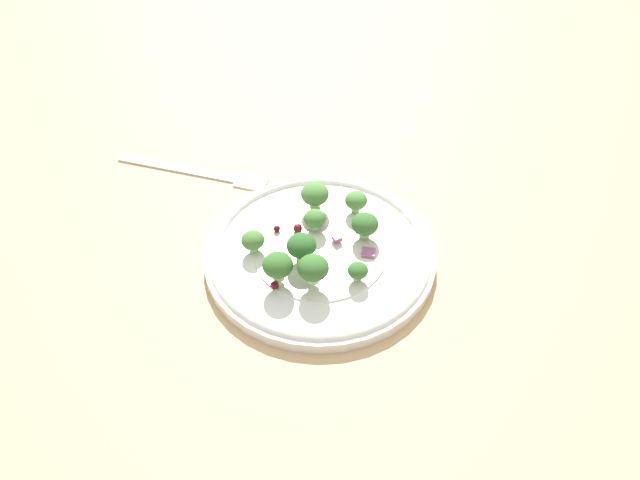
{
  "coord_description": "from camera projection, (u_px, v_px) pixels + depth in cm",
  "views": [
    {
      "loc": [
        46.53,
        7.24,
        48.34
      ],
      "look_at": [
        2.65,
        -2.51,
        2.7
      ],
      "focal_mm": 36.07,
      "sensor_mm": 36.0,
      "label": 1
    }
  ],
  "objects": [
    {
      "name": "ground_plane",
      "position": [
        348.0,
        251.0,
        0.68
      ],
      "size": [
        180.0,
        180.0,
        2.0
      ],
      "primitive_type": "cube",
      "color": "tan"
    },
    {
      "name": "plate",
      "position": [
        320.0,
        253.0,
        0.65
      ],
      "size": [
        23.55,
        23.55,
        1.7
      ],
      "color": "white",
      "rests_on": "ground_plane"
    },
    {
      "name": "dressing_pool",
      "position": [
        320.0,
        250.0,
        0.65
      ],
      "size": [
        13.66,
        13.66,
        0.2
      ],
      "primitive_type": "cylinder",
      "color": "white",
      "rests_on": "plate"
    },
    {
      "name": "broccoli_floret_0",
      "position": [
        358.0,
        271.0,
        0.61
      ],
      "size": [
        1.97,
        1.97,
        2.0
      ],
      "color": "#9EC684",
      "rests_on": "plate"
    },
    {
      "name": "broccoli_floret_1",
      "position": [
        313.0,
        268.0,
        0.6
      ],
      "size": [
        2.98,
        2.98,
        3.02
      ],
      "color": "#ADD18E",
      "rests_on": "plate"
    },
    {
      "name": "broccoli_floret_2",
      "position": [
        253.0,
        241.0,
        0.64
      ],
      "size": [
        2.34,
        2.34,
        2.36
      ],
      "color": "#ADD18E",
      "rests_on": "plate"
    },
    {
      "name": "broccoli_floret_3",
      "position": [
        278.0,
        266.0,
        0.6
      ],
      "size": [
        2.95,
        2.95,
        2.99
      ],
      "color": "#ADD18E",
      "rests_on": "plate"
    },
    {
      "name": "broccoli_floret_4",
      "position": [
        316.0,
        217.0,
        0.66
      ],
      "size": [
        2.29,
        2.29,
        2.32
      ],
      "color": "#9EC684",
      "rests_on": "plate"
    },
    {
      "name": "broccoli_floret_5",
      "position": [
        315.0,
        194.0,
        0.68
      ],
      "size": [
        2.99,
        2.99,
        3.03
      ],
      "color": "#ADD18E",
      "rests_on": "plate"
    },
    {
      "name": "broccoli_floret_6",
      "position": [
        301.0,
        246.0,
        0.63
      ],
      "size": [
        2.94,
        2.94,
        2.98
      ],
      "color": "#9EC684",
      "rests_on": "plate"
    },
    {
      "name": "broccoli_floret_7",
      "position": [
        355.0,
        201.0,
        0.68
      ],
      "size": [
        2.38,
        2.38,
        2.41
      ],
      "color": "#ADD18E",
      "rests_on": "plate"
    },
    {
      "name": "broccoli_floret_8",
      "position": [
        365.0,
        226.0,
        0.65
      ],
      "size": [
        2.76,
        2.76,
        2.8
      ],
      "color": "#9EC684",
      "rests_on": "plate"
    },
    {
      "name": "cranberry_0",
      "position": [
        277.0,
        229.0,
        0.67
      ],
      "size": [
        0.74,
        0.74,
        0.74
      ],
      "primitive_type": "sphere",
      "color": "#4C0A14",
      "rests_on": "plate"
    },
    {
      "name": "cranberry_1",
      "position": [
        275.0,
        285.0,
        0.61
      ],
      "size": [
        0.83,
        0.83,
        0.83
      ],
      "primitive_type": "sphere",
      "color": "maroon",
      "rests_on": "plate"
    },
    {
      "name": "cranberry_2",
      "position": [
        298.0,
        228.0,
        0.66
      ],
      "size": [
        0.98,
        0.98,
        0.98
      ],
      "primitive_type": "sphere",
      "color": "maroon",
      "rests_on": "plate"
    },
    {
      "name": "onion_bit_0",
      "position": [
        337.0,
        238.0,
        0.65
      ],
      "size": [
        1.25,
        1.24,
        0.54
      ],
      "primitive_type": "cube",
      "rotation": [
        0.0,
        0.0,
        0.72
      ],
      "color": "#934C84",
      "rests_on": "plate"
    },
    {
      "name": "onion_bit_1",
      "position": [
        319.0,
        220.0,
        0.67
      ],
      "size": [
        1.21,
        1.19,
        0.49
      ],
      "primitive_type": "cube",
      "rotation": [
        0.0,
        0.0,
        1.39
      ],
      "color": "#A35B93",
      "rests_on": "plate"
    },
    {
      "name": "onion_bit_2",
      "position": [
        368.0,
        252.0,
        0.64
      ],
      "size": [
        1.24,
        1.39,
        0.31
      ],
      "primitive_type": "cube",
      "rotation": [
        0.0,
        0.0,
        1.63
      ],
      "color": "#A35B93",
      "rests_on": "plate"
    },
    {
      "name": "fork",
      "position": [
        200.0,
        172.0,
        0.75
      ],
      "size": [
        2.92,
        18.67,
        0.5
      ],
      "color": "silver",
      "rests_on": "ground_plane"
    }
  ]
}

